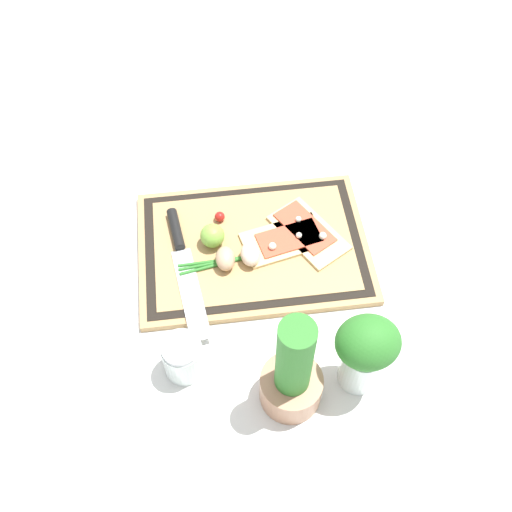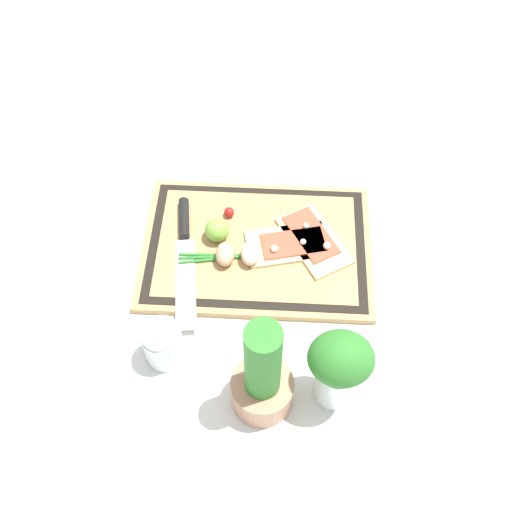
# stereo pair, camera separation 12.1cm
# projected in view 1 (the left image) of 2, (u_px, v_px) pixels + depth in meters

# --- Properties ---
(ground_plane) EXTENTS (6.00, 6.00, 0.00)m
(ground_plane) POSITION_uv_depth(u_px,v_px,m) (254.00, 249.00, 1.27)
(ground_plane) COLOR silver
(cutting_board) EXTENTS (0.48, 0.34, 0.02)m
(cutting_board) POSITION_uv_depth(u_px,v_px,m) (254.00, 247.00, 1.26)
(cutting_board) COLOR tan
(cutting_board) RESTS_ON ground_plane
(pizza_slice_near) EXTENTS (0.17, 0.20, 0.02)m
(pizza_slice_near) POSITION_uv_depth(u_px,v_px,m) (308.00, 231.00, 1.27)
(pizza_slice_near) COLOR #DBBC7F
(pizza_slice_near) RESTS_ON cutting_board
(pizza_slice_far) EXTENTS (0.18, 0.13, 0.02)m
(pizza_slice_far) POSITION_uv_depth(u_px,v_px,m) (285.00, 241.00, 1.25)
(pizza_slice_far) COLOR #DBBC7F
(pizza_slice_far) RESTS_ON cutting_board
(knife) EXTENTS (0.07, 0.31, 0.02)m
(knife) POSITION_uv_depth(u_px,v_px,m) (181.00, 250.00, 1.23)
(knife) COLOR silver
(knife) RESTS_ON cutting_board
(egg_brown) EXTENTS (0.04, 0.05, 0.04)m
(egg_brown) POSITION_uv_depth(u_px,v_px,m) (225.00, 259.00, 1.21)
(egg_brown) COLOR tan
(egg_brown) RESTS_ON cutting_board
(egg_pink) EXTENTS (0.04, 0.05, 0.04)m
(egg_pink) POSITION_uv_depth(u_px,v_px,m) (250.00, 254.00, 1.21)
(egg_pink) COLOR beige
(egg_pink) RESTS_ON cutting_board
(lime) EXTENTS (0.05, 0.05, 0.05)m
(lime) POSITION_uv_depth(u_px,v_px,m) (212.00, 236.00, 1.23)
(lime) COLOR #7FB742
(lime) RESTS_ON cutting_board
(cherry_tomato_red) EXTENTS (0.02, 0.02, 0.02)m
(cherry_tomato_red) POSITION_uv_depth(u_px,v_px,m) (220.00, 217.00, 1.28)
(cherry_tomato_red) COLOR red
(cherry_tomato_red) RESTS_ON cutting_board
(scallion_bunch) EXTENTS (0.28, 0.06, 0.01)m
(scallion_bunch) POSITION_uv_depth(u_px,v_px,m) (246.00, 257.00, 1.23)
(scallion_bunch) COLOR #2D7528
(scallion_bunch) RESTS_ON cutting_board
(herb_pot) EXTENTS (0.11, 0.11, 0.26)m
(herb_pot) POSITION_uv_depth(u_px,v_px,m) (292.00, 376.00, 1.01)
(herb_pot) COLOR #AD7A5B
(herb_pot) RESTS_ON ground_plane
(sauce_jar) EXTENTS (0.07, 0.07, 0.09)m
(sauce_jar) POSITION_uv_depth(u_px,v_px,m) (183.00, 359.00, 1.08)
(sauce_jar) COLOR silver
(sauce_jar) RESTS_ON ground_plane
(herb_glass) EXTENTS (0.11, 0.10, 0.19)m
(herb_glass) POSITION_uv_depth(u_px,v_px,m) (365.00, 351.00, 1.01)
(herb_glass) COLOR silver
(herb_glass) RESTS_ON ground_plane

